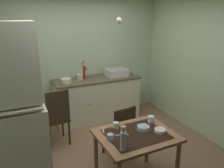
{
  "coord_description": "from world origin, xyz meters",
  "views": [
    {
      "loc": [
        -1.27,
        -2.92,
        2.2
      ],
      "look_at": [
        0.1,
        0.09,
        1.18
      ],
      "focal_mm": 36.86,
      "sensor_mm": 36.0,
      "label": 1
    }
  ],
  "objects_px": {
    "chair_by_counter": "(57,117)",
    "glass_bottle": "(123,141)",
    "mug_dark": "(151,119)",
    "hutch_cabinet": "(7,114)",
    "sink_basin": "(117,72)",
    "serving_bowl_wide": "(143,128)",
    "chair_far_side": "(120,130)",
    "dining_table": "(136,142)",
    "hand_pump": "(84,71)",
    "mixing_bowl_counter": "(66,81)"
  },
  "relations": [
    {
      "from": "hand_pump",
      "to": "dining_table",
      "type": "height_order",
      "value": "hand_pump"
    },
    {
      "from": "sink_basin",
      "to": "mug_dark",
      "type": "bearing_deg",
      "value": -101.13
    },
    {
      "from": "sink_basin",
      "to": "mug_dark",
      "type": "distance_m",
      "value": 1.92
    },
    {
      "from": "chair_by_counter",
      "to": "glass_bottle",
      "type": "distance_m",
      "value": 1.7
    },
    {
      "from": "mug_dark",
      "to": "dining_table",
      "type": "bearing_deg",
      "value": -149.59
    },
    {
      "from": "chair_by_counter",
      "to": "glass_bottle",
      "type": "height_order",
      "value": "glass_bottle"
    },
    {
      "from": "hutch_cabinet",
      "to": "sink_basin",
      "type": "relative_size",
      "value": 4.81
    },
    {
      "from": "hand_pump",
      "to": "mug_dark",
      "type": "relative_size",
      "value": 4.44
    },
    {
      "from": "sink_basin",
      "to": "serving_bowl_wide",
      "type": "distance_m",
      "value": 2.12
    },
    {
      "from": "hand_pump",
      "to": "chair_far_side",
      "type": "relative_size",
      "value": 0.44
    },
    {
      "from": "glass_bottle",
      "to": "chair_far_side",
      "type": "bearing_deg",
      "value": 65.35
    },
    {
      "from": "mug_dark",
      "to": "chair_far_side",
      "type": "bearing_deg",
      "value": 122.36
    },
    {
      "from": "chair_far_side",
      "to": "chair_by_counter",
      "type": "height_order",
      "value": "chair_by_counter"
    },
    {
      "from": "hand_pump",
      "to": "dining_table",
      "type": "bearing_deg",
      "value": -90.4
    },
    {
      "from": "serving_bowl_wide",
      "to": "glass_bottle",
      "type": "height_order",
      "value": "glass_bottle"
    },
    {
      "from": "chair_by_counter",
      "to": "mug_dark",
      "type": "height_order",
      "value": "chair_by_counter"
    },
    {
      "from": "mixing_bowl_counter",
      "to": "glass_bottle",
      "type": "relative_size",
      "value": 0.71
    },
    {
      "from": "chair_far_side",
      "to": "glass_bottle",
      "type": "distance_m",
      "value": 1.03
    },
    {
      "from": "sink_basin",
      "to": "serving_bowl_wide",
      "type": "xyz_separation_m",
      "value": [
        -0.58,
        -2.03,
        -0.21
      ]
    },
    {
      "from": "sink_basin",
      "to": "chair_by_counter",
      "type": "distance_m",
      "value": 1.68
    },
    {
      "from": "dining_table",
      "to": "hutch_cabinet",
      "type": "bearing_deg",
      "value": 153.26
    },
    {
      "from": "chair_by_counter",
      "to": "serving_bowl_wide",
      "type": "height_order",
      "value": "chair_by_counter"
    },
    {
      "from": "sink_basin",
      "to": "mixing_bowl_counter",
      "type": "distance_m",
      "value": 1.11
    },
    {
      "from": "serving_bowl_wide",
      "to": "mug_dark",
      "type": "distance_m",
      "value": 0.26
    },
    {
      "from": "chair_by_counter",
      "to": "glass_bottle",
      "type": "xyz_separation_m",
      "value": [
        0.42,
        -1.62,
        0.33
      ]
    },
    {
      "from": "hutch_cabinet",
      "to": "chair_by_counter",
      "type": "bearing_deg",
      "value": 41.59
    },
    {
      "from": "chair_far_side",
      "to": "dining_table",
      "type": "bearing_deg",
      "value": -98.13
    },
    {
      "from": "serving_bowl_wide",
      "to": "sink_basin",
      "type": "bearing_deg",
      "value": 73.94
    },
    {
      "from": "hutch_cabinet",
      "to": "mug_dark",
      "type": "distance_m",
      "value": 1.89
    },
    {
      "from": "mug_dark",
      "to": "glass_bottle",
      "type": "height_order",
      "value": "glass_bottle"
    },
    {
      "from": "hutch_cabinet",
      "to": "mug_dark",
      "type": "bearing_deg",
      "value": -16.18
    },
    {
      "from": "mixing_bowl_counter",
      "to": "sink_basin",
      "type": "bearing_deg",
      "value": 2.58
    },
    {
      "from": "mixing_bowl_counter",
      "to": "serving_bowl_wide",
      "type": "height_order",
      "value": "mixing_bowl_counter"
    },
    {
      "from": "hutch_cabinet",
      "to": "sink_basin",
      "type": "bearing_deg",
      "value": 31.83
    },
    {
      "from": "serving_bowl_wide",
      "to": "mug_dark",
      "type": "height_order",
      "value": "mug_dark"
    },
    {
      "from": "mug_dark",
      "to": "hutch_cabinet",
      "type": "bearing_deg",
      "value": 163.82
    },
    {
      "from": "chair_far_side",
      "to": "chair_by_counter",
      "type": "xyz_separation_m",
      "value": [
        -0.82,
        0.75,
        0.05
      ]
    },
    {
      "from": "sink_basin",
      "to": "hand_pump",
      "type": "height_order",
      "value": "hand_pump"
    },
    {
      "from": "sink_basin",
      "to": "hand_pump",
      "type": "distance_m",
      "value": 0.72
    },
    {
      "from": "chair_far_side",
      "to": "serving_bowl_wide",
      "type": "height_order",
      "value": "chair_far_side"
    },
    {
      "from": "mug_dark",
      "to": "mixing_bowl_counter",
      "type": "bearing_deg",
      "value": 112.12
    },
    {
      "from": "sink_basin",
      "to": "glass_bottle",
      "type": "xyz_separation_m",
      "value": [
        -1.03,
        -2.33,
        -0.12
      ]
    },
    {
      "from": "hutch_cabinet",
      "to": "serving_bowl_wide",
      "type": "height_order",
      "value": "hutch_cabinet"
    },
    {
      "from": "hutch_cabinet",
      "to": "serving_bowl_wide",
      "type": "distance_m",
      "value": 1.74
    },
    {
      "from": "hand_pump",
      "to": "dining_table",
      "type": "relative_size",
      "value": 0.4
    },
    {
      "from": "hand_pump",
      "to": "chair_far_side",
      "type": "xyz_separation_m",
      "value": [
        0.07,
        -1.5,
        -0.6
      ]
    },
    {
      "from": "hand_pump",
      "to": "chair_by_counter",
      "type": "xyz_separation_m",
      "value": [
        -0.75,
        -0.75,
        -0.55
      ]
    },
    {
      "from": "chair_far_side",
      "to": "mug_dark",
      "type": "distance_m",
      "value": 0.58
    },
    {
      "from": "hand_pump",
      "to": "glass_bottle",
      "type": "xyz_separation_m",
      "value": [
        -0.32,
        -2.37,
        -0.22
      ]
    },
    {
      "from": "glass_bottle",
      "to": "hutch_cabinet",
      "type": "bearing_deg",
      "value": 139.53
    }
  ]
}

